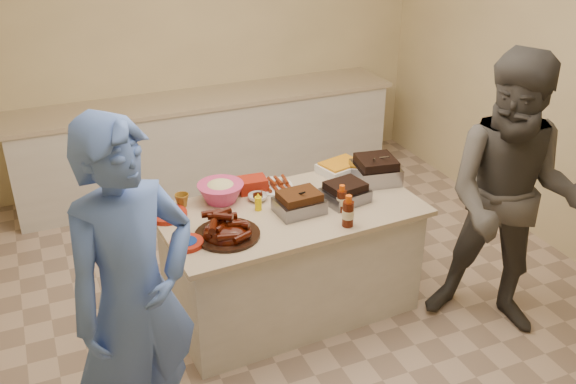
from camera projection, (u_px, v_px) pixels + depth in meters
name	position (u px, v px, depth m)	size (l,w,h in m)	color
room	(302.00, 312.00, 4.48)	(4.50, 5.00, 2.70)	beige
back_counter	(207.00, 142.00, 6.08)	(3.60, 0.64, 0.90)	beige
island	(291.00, 308.00, 4.53)	(1.69, 0.89, 0.80)	beige
rib_platter	(227.00, 236.00, 3.86)	(0.40, 0.40, 0.16)	#3D0C02
pulled_pork_tray	(299.00, 212.00, 4.13)	(0.30, 0.23, 0.09)	#47230F
brisket_tray	(345.00, 201.00, 4.26)	(0.28, 0.23, 0.08)	black
roasting_pan	(375.00, 180.00, 4.54)	(0.30, 0.30, 0.12)	gray
coleslaw_bowl	(221.00, 201.00, 4.26)	(0.31, 0.31, 0.21)	#C4356C
sausage_plate	(272.00, 187.00, 4.45)	(0.29, 0.29, 0.05)	silver
mac_cheese_dish	(340.00, 172.00, 4.67)	(0.31, 0.22, 0.08)	orange
bbq_bottle_a	(347.00, 226.00, 3.97)	(0.07, 0.07, 0.21)	#3F1306
bbq_bottle_b	(341.00, 211.00, 4.14)	(0.06, 0.06, 0.18)	#3F1306
mustard_bottle	(258.00, 210.00, 4.15)	(0.05, 0.05, 0.12)	#FCDC00
sauce_bowl	(258.00, 200.00, 4.27)	(0.13, 0.04, 0.13)	silver
plate_stack_large	(168.00, 217.00, 4.07)	(0.25, 0.25, 0.03)	maroon
plate_stack_small	(187.00, 245.00, 3.77)	(0.20, 0.20, 0.03)	maroon
plastic_cup	(183.00, 206.00, 4.20)	(0.09, 0.09, 0.09)	brown
basket_stack	(252.00, 191.00, 4.40)	(0.19, 0.14, 0.10)	maroon
guest_gray	(491.00, 321.00, 4.40)	(0.91, 1.88, 0.71)	#4C4944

